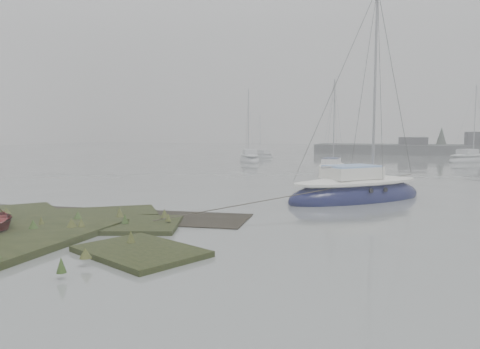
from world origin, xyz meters
name	(u,v)px	position (x,y,z in m)	size (l,w,h in m)	color
ground	(308,169)	(0.00, 30.00, 0.00)	(160.00, 160.00, 0.00)	slate
sailboat_main	(356,193)	(5.54, 11.99, 0.35)	(7.54, 7.57, 11.35)	#0E1139
sailboat_white	(331,170)	(2.53, 26.39, 0.26)	(2.20, 5.96, 8.30)	silver
sailboat_far_a	(249,159)	(-8.06, 38.14, 0.27)	(4.52, 6.56, 8.86)	#AFB3B9
sailboat_far_b	(469,159)	(15.26, 45.13, 0.28)	(5.81, 6.36, 9.18)	#ACB1B5
sailboat_far_c	(262,156)	(-8.93, 46.90, 0.19)	(4.19, 3.80, 6.03)	silver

